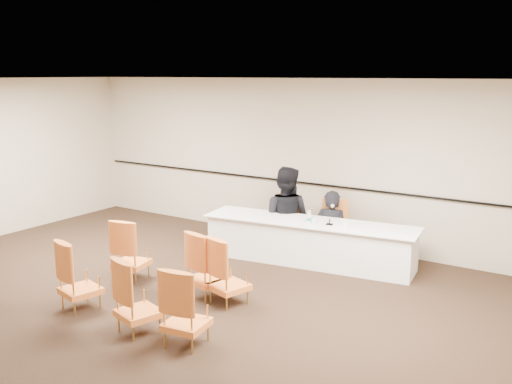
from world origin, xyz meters
TOP-DOWN VIEW (x-y plane):
  - floor at (0.00, 0.00)m, footprint 10.00×10.00m
  - ceiling at (0.00, 0.00)m, footprint 10.00×10.00m
  - wall_back at (0.00, 4.00)m, footprint 10.00×0.04m
  - wall_rail at (0.00, 3.96)m, footprint 9.80×0.04m
  - panel_table at (0.76, 2.85)m, footprint 3.62×1.29m
  - panelist_main at (0.89, 3.41)m, footprint 0.65×0.49m
  - panelist_main_chair at (0.89, 3.41)m, footprint 0.56×0.56m
  - panelist_second at (0.04, 3.29)m, footprint 1.05×0.89m
  - panelist_second_chair at (0.04, 3.29)m, footprint 0.56×0.56m
  - papers at (1.21, 2.90)m, footprint 0.35×0.30m
  - microphone at (1.15, 2.80)m, footprint 0.15×0.24m
  - water_bottle at (0.80, 2.76)m, footprint 0.09×0.09m
  - drinking_glass at (0.87, 2.79)m, footprint 0.07×0.07m
  - coffee_cup at (1.42, 2.80)m, footprint 0.11×0.11m
  - aud_chair_front_left at (-1.14, 0.69)m, footprint 0.59×0.59m
  - aud_chair_front_mid at (0.26, 0.77)m, footprint 0.60×0.60m
  - aud_chair_front_right at (0.66, 0.72)m, footprint 0.62×0.62m
  - aud_chair_back_left at (-0.91, -0.48)m, footprint 0.61×0.61m
  - aud_chair_back_mid at (0.27, -0.59)m, footprint 0.62×0.62m
  - aud_chair_back_right at (0.95, -0.51)m, footprint 0.57×0.57m

SIDE VIEW (x-z plane):
  - floor at x=0.00m, z-range 0.00..0.00m
  - panelist_main at x=0.89m, z-range -0.48..1.15m
  - panel_table at x=0.76m, z-range 0.00..0.71m
  - panelist_main_chair at x=0.89m, z-range 0.00..0.95m
  - panelist_second_chair at x=0.04m, z-range 0.00..0.95m
  - aud_chair_front_left at x=-1.14m, z-range 0.00..0.95m
  - aud_chair_front_mid at x=0.26m, z-range 0.00..0.95m
  - aud_chair_front_right at x=0.66m, z-range 0.00..0.95m
  - aud_chair_back_left at x=-0.91m, z-range 0.00..0.95m
  - aud_chair_back_mid at x=0.27m, z-range 0.00..0.95m
  - aud_chair_back_right at x=0.95m, z-range 0.00..0.95m
  - panelist_second at x=0.04m, z-range -0.42..1.49m
  - papers at x=1.21m, z-range 0.71..0.71m
  - drinking_glass at x=0.87m, z-range 0.71..0.81m
  - coffee_cup at x=1.42m, z-range 0.71..0.84m
  - water_bottle at x=0.80m, z-range 0.71..0.92m
  - microphone at x=1.15m, z-range 0.71..1.02m
  - wall_rail at x=0.00m, z-range 1.09..1.11m
  - wall_back at x=0.00m, z-range 0.00..3.00m
  - ceiling at x=0.00m, z-range 3.00..3.00m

